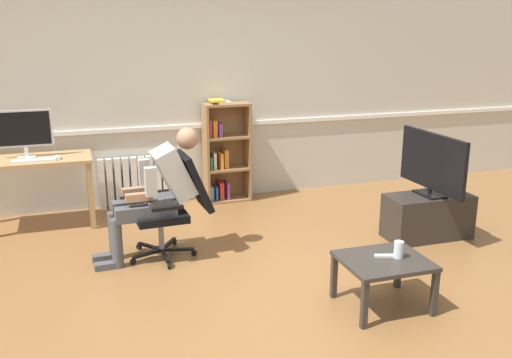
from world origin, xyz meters
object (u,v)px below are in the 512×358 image
tv_stand (428,216)px  tv_screen (432,163)px  keyboard (34,160)px  computer_mouse (58,158)px  radiator (134,182)px  coffee_table (384,266)px  imac_monitor (24,130)px  office_chair (176,202)px  computer_desk (31,169)px  spare_remote (384,256)px  person_seated (156,191)px  drinking_glass (399,250)px  bookshelf (224,153)px

tv_stand → tv_screen: size_ratio=0.89×
keyboard → computer_mouse: size_ratio=4.31×
tv_screen → radiator: bearing=52.1°
computer_mouse → tv_stand: computer_mouse is taller
tv_screen → coffee_table: 1.72m
tv_stand → coffee_table: (-1.19, -1.16, 0.12)m
radiator → imac_monitor: bearing=-164.5°
tv_stand → computer_mouse: bearing=157.8°
imac_monitor → office_chair: 1.93m
imac_monitor → computer_mouse: imac_monitor is taller
radiator → coffee_table: 3.47m
computer_desk → keyboard: size_ratio=2.89×
computer_desk → radiator: bearing=19.5°
computer_desk → spare_remote: computer_desk is taller
person_seated → coffee_table: size_ratio=1.88×
radiator → drinking_glass: size_ratio=6.17×
computer_desk → spare_remote: bearing=-45.3°
person_seated → tv_screen: bearing=80.0°
radiator → person_seated: size_ratio=0.67×
drinking_glass → spare_remote: size_ratio=0.88×
computer_desk → tv_stand: size_ratio=1.44×
computer_desk → office_chair: size_ratio=1.28×
drinking_glass → tv_screen: bearing=47.3°
computer_desk → person_seated: (1.14, -1.22, 0.01)m
bookshelf → spare_remote: size_ratio=8.35×
computer_desk → keyboard: keyboard is taller
radiator → tv_stand: 3.35m
tv_screen → drinking_glass: size_ratio=7.36×
computer_desk → office_chair: 1.79m
keyboard → bookshelf: bookshelf is taller
spare_remote → office_chair: bearing=59.4°
bookshelf → office_chair: bookshelf is taller
computer_mouse → spare_remote: size_ratio=0.67×
tv_screen → drinking_glass: tv_screen is taller
imac_monitor → coffee_table: 3.92m
imac_monitor → tv_stand: bearing=-23.1°
bookshelf → person_seated: (-1.04, -1.52, 0.06)m
radiator → tv_screen: (2.73, -1.95, 0.48)m
computer_mouse → tv_stand: 3.86m
office_chair → spare_remote: bearing=39.5°
computer_desk → coffee_table: computer_desk is taller
spare_remote → person_seated: bearing=63.1°
computer_desk → coffee_table: bearing=-45.9°
person_seated → tv_screen: 2.71m
tv_screen → office_chair: bearing=79.9°
bookshelf → drinking_glass: (0.57, -3.03, -0.13)m
computer_desk → imac_monitor: imac_monitor is taller
keyboard → computer_desk: bearing=109.5°
keyboard → radiator: keyboard is taller
tv_stand → drinking_glass: (-1.08, -1.17, 0.24)m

